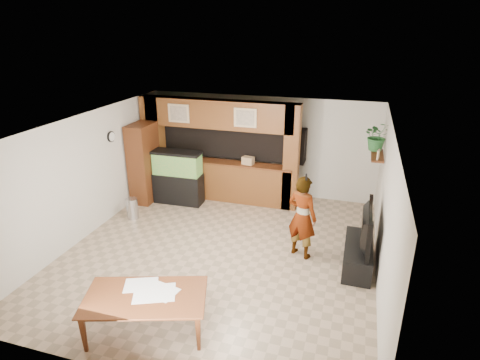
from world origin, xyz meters
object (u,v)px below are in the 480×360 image
(pantry_cabinet, at_px, (144,163))
(aquarium, at_px, (178,178))
(television, at_px, (361,226))
(dining_table, at_px, (146,315))
(person, at_px, (302,217))

(pantry_cabinet, height_order, aquarium, pantry_cabinet)
(television, bearing_deg, dining_table, 132.97)
(pantry_cabinet, distance_m, dining_table, 4.99)
(aquarium, xyz_separation_m, person, (3.38, -1.61, 0.17))
(television, xyz_separation_m, person, (-1.10, 0.07, -0.01))
(pantry_cabinet, xyz_separation_m, aquarium, (0.88, 0.10, -0.34))
(aquarium, distance_m, dining_table, 4.68)
(television, distance_m, dining_table, 4.05)
(television, height_order, dining_table, television)
(pantry_cabinet, relative_size, television, 1.52)
(aquarium, relative_size, television, 1.03)
(person, height_order, dining_table, person)
(dining_table, bearing_deg, aquarium, 91.32)
(pantry_cabinet, bearing_deg, television, -16.52)
(pantry_cabinet, relative_size, person, 1.20)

